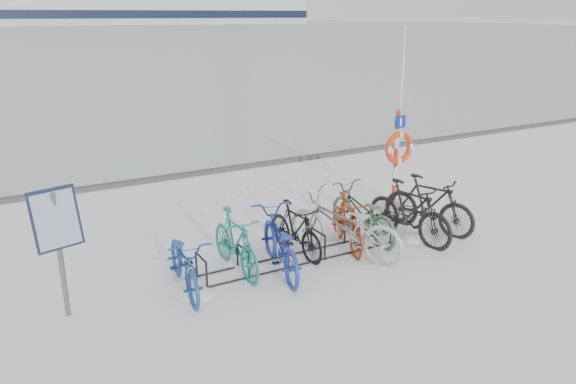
% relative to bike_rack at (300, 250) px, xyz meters
% --- Properties ---
extents(ground, '(900.00, 900.00, 0.00)m').
position_rel_bike_rack_xyz_m(ground, '(0.00, 0.00, -0.18)').
color(ground, white).
rests_on(ground, ground).
extents(quay_edge, '(400.00, 0.25, 0.10)m').
position_rel_bike_rack_xyz_m(quay_edge, '(0.00, 5.90, -0.13)').
color(quay_edge, '#3F3F42').
rests_on(quay_edge, ground).
extents(bike_rack, '(4.00, 0.48, 0.46)m').
position_rel_bike_rack_xyz_m(bike_rack, '(0.00, 0.00, 0.00)').
color(bike_rack, black).
rests_on(bike_rack, ground).
extents(info_board, '(0.66, 0.38, 1.87)m').
position_rel_bike_rack_xyz_m(info_board, '(-3.80, -0.04, 1.17)').
color(info_board, '#595B5E').
rests_on(info_board, ground).
extents(lifebuoy_station, '(0.73, 0.22, 3.78)m').
position_rel_bike_rack_xyz_m(lifebuoy_station, '(3.39, 1.55, 1.09)').
color(lifebuoy_station, red).
rests_on(lifebuoy_station, ground).
extents(bike_0, '(0.85, 1.88, 0.95)m').
position_rel_bike_rack_xyz_m(bike_0, '(-2.08, -0.06, 0.30)').
color(bike_0, navy).
rests_on(bike_0, ground).
extents(bike_1, '(0.51, 1.75, 1.05)m').
position_rel_bike_rack_xyz_m(bike_1, '(-1.13, 0.16, 0.34)').
color(bike_1, '#197472').
rests_on(bike_1, ground).
extents(bike_2, '(1.11, 2.08, 1.04)m').
position_rel_bike_rack_xyz_m(bike_2, '(-0.51, -0.18, 0.34)').
color(bike_2, navy).
rests_on(bike_2, ground).
extents(bike_3, '(0.55, 1.62, 0.96)m').
position_rel_bike_rack_xyz_m(bike_3, '(0.07, 0.28, 0.30)').
color(bike_3, black).
rests_on(bike_3, ground).
extents(bike_4, '(1.69, 2.35, 1.17)m').
position_rel_bike_rack_xyz_m(bike_4, '(0.74, -0.22, 0.41)').
color(bike_4, '#A9ABB0').
rests_on(bike_4, ground).
extents(bike_5, '(0.93, 1.71, 0.99)m').
position_rel_bike_rack_xyz_m(bike_5, '(1.02, 0.08, 0.32)').
color(bike_5, maroon).
rests_on(bike_5, ground).
extents(bike_6, '(0.70, 1.95, 1.02)m').
position_rel_bike_rack_xyz_m(bike_6, '(1.54, 0.32, 0.33)').
color(bike_6, '#33653E').
rests_on(bike_6, ground).
extents(bike_7, '(0.89, 1.99, 1.15)m').
position_rel_bike_rack_xyz_m(bike_7, '(2.22, -0.21, 0.40)').
color(bike_7, black).
rests_on(bike_7, ground).
extents(bike_8, '(1.19, 1.95, 1.13)m').
position_rel_bike_rack_xyz_m(bike_8, '(2.85, -0.05, 0.39)').
color(bike_8, black).
rests_on(bike_8, ground).
extents(snow_drifts, '(5.32, 1.65, 0.18)m').
position_rel_bike_rack_xyz_m(snow_drifts, '(0.53, 0.18, -0.18)').
color(snow_drifts, white).
rests_on(snow_drifts, ground).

